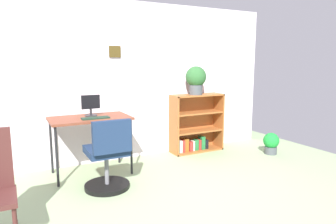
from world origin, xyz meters
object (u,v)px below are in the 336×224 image
bookshelf_low (195,126)px  potted_plant_on_shelf (196,79)px  desk (90,122)px  monitor (91,105)px  office_chair (108,160)px  keyboard (95,118)px  potted_plant_floor (271,143)px

bookshelf_low → potted_plant_on_shelf: 0.78m
desk → bookshelf_low: 1.81m
monitor → office_chair: bearing=-89.6°
keyboard → office_chair: bearing=-89.6°
monitor → bookshelf_low: 1.81m
office_chair → potted_plant_floor: size_ratio=2.48×
desk → keyboard: bearing=-74.5°
potted_plant_on_shelf → potted_plant_floor: (1.00, -0.67, -1.01)m
monitor → office_chair: 0.88m
monitor → desk: bearing=-113.4°
desk → keyboard: keyboard is taller
monitor → keyboard: bearing=-89.6°
keyboard → bookshelf_low: bookshelf_low is taller
desk → potted_plant_on_shelf: bearing=7.2°
desk → office_chair: size_ratio=1.18×
keyboard → potted_plant_on_shelf: potted_plant_on_shelf is taller
keyboard → office_chair: size_ratio=0.40×
office_chair → bookshelf_low: bookshelf_low is taller
bookshelf_low → potted_plant_on_shelf: potted_plant_on_shelf is taller
keyboard → potted_plant_on_shelf: size_ratio=0.76×
office_chair → bookshelf_low: bearing=27.5°
bookshelf_low → keyboard: bearing=-166.5°
potted_plant_on_shelf → potted_plant_floor: potted_plant_on_shelf is taller
potted_plant_on_shelf → potted_plant_floor: size_ratio=1.32×
bookshelf_low → potted_plant_on_shelf: (-0.03, -0.06, 0.77)m
desk → potted_plant_floor: bearing=-9.3°
monitor → office_chair: monitor is taller
desk → monitor: 0.22m
potted_plant_on_shelf → monitor: bearing=-175.4°
desk → potted_plant_floor: (2.74, -0.45, -0.51)m
desk → office_chair: bearing=-86.2°
keyboard → potted_plant_floor: size_ratio=1.00×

